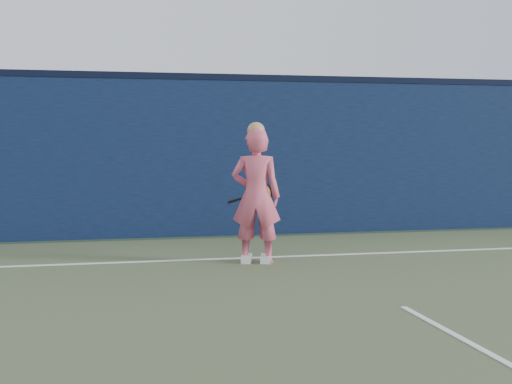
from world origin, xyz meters
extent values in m
plane|color=#273D26|center=(0.00, 0.00, 0.00)|extent=(80.00, 80.00, 0.00)
cube|color=#0B1533|center=(0.00, 6.50, 1.25)|extent=(24.00, 0.40, 2.50)
cube|color=black|center=(0.00, 6.50, 2.55)|extent=(24.00, 0.42, 0.10)
imported|color=#DE5671|center=(-0.79, 3.67, 0.84)|extent=(0.70, 0.56, 1.68)
sphere|color=tan|center=(-0.79, 3.67, 1.65)|extent=(0.22, 0.22, 0.22)
cube|color=white|center=(-0.67, 3.63, 0.05)|extent=(0.19, 0.30, 0.10)
cube|color=white|center=(-0.91, 3.70, 0.05)|extent=(0.19, 0.30, 0.10)
torus|color=black|center=(-0.63, 4.09, 0.84)|extent=(0.33, 0.09, 0.32)
torus|color=gold|center=(-0.63, 4.09, 0.84)|extent=(0.27, 0.06, 0.26)
cylinder|color=beige|center=(-0.63, 4.09, 0.84)|extent=(0.26, 0.05, 0.26)
cylinder|color=black|center=(-0.86, 4.15, 0.78)|extent=(0.29, 0.06, 0.11)
cylinder|color=black|center=(-0.99, 4.19, 0.74)|extent=(0.13, 0.05, 0.07)
cube|color=white|center=(0.00, 4.00, 0.01)|extent=(11.00, 0.08, 0.01)
camera|label=1|loc=(-2.71, -4.98, 1.52)|focal=50.00mm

